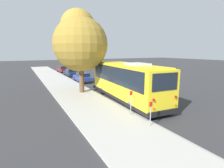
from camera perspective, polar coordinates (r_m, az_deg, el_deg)
ground_plane at (r=15.69m, az=5.84°, el=-5.82°), size 160.00×160.00×0.00m
sidewalk_slab at (r=14.06m, az=-6.66°, el=-7.49°), size 80.00×4.14×0.15m
curb_strip at (r=14.92m, az=1.06°, el=-6.34°), size 80.00×0.14×0.15m
shuttle_bus at (r=15.80m, az=4.58°, el=1.36°), size 10.55×3.19×3.51m
parked_sedan_blue at (r=26.11m, az=-9.53°, el=2.10°), size 4.35×1.85×1.30m
parked_sedan_navy at (r=32.66m, az=-13.23°, el=3.64°), size 4.43×1.90×1.27m
parked_sedan_maroon at (r=39.08m, az=-15.82°, el=4.68°), size 4.63×1.92×1.32m
street_tree at (r=18.60m, az=-10.45°, el=13.76°), size 5.54×5.54×8.57m
sign_post_near at (r=10.47m, az=12.47°, el=-9.39°), size 0.06×0.22×1.44m
sign_post_far at (r=11.96m, az=6.19°, el=-6.09°), size 0.06×0.22×1.66m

